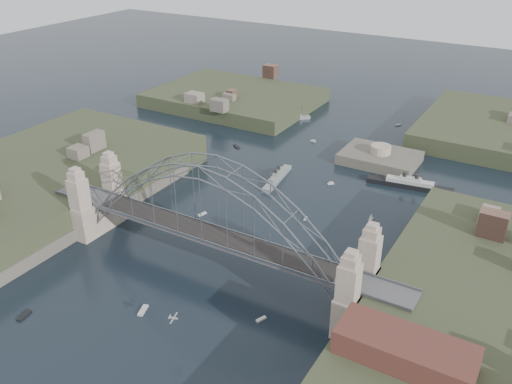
% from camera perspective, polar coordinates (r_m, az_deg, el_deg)
% --- Properties ---
extents(ground, '(500.00, 500.00, 0.00)m').
position_cam_1_polar(ground, '(115.47, -4.59, -7.96)').
color(ground, black).
rests_on(ground, ground).
extents(bridge, '(84.00, 13.80, 24.60)m').
position_cam_1_polar(bridge, '(108.85, -4.83, -2.65)').
color(bridge, '#545456').
rests_on(bridge, ground).
extents(shore_west, '(50.50, 90.00, 12.00)m').
position_cam_1_polar(shore_west, '(150.81, -22.83, -0.34)').
color(shore_west, '#333B23').
rests_on(shore_west, ground).
extents(shore_east, '(50.50, 90.00, 12.00)m').
position_cam_1_polar(shore_east, '(99.91, 24.76, -16.03)').
color(shore_east, '#333B23').
rests_on(shore_east, ground).
extents(headland_nw, '(60.00, 45.00, 9.00)m').
position_cam_1_polar(headland_nw, '(214.33, -2.23, 9.33)').
color(headland_nw, '#333B23').
rests_on(headland_nw, ground).
extents(fort_island, '(22.00, 16.00, 9.40)m').
position_cam_1_polar(fort_island, '(166.65, 12.76, 2.93)').
color(fort_island, '#555044').
rests_on(fort_island, ground).
extents(wharf_shed, '(20.00, 8.00, 4.00)m').
position_cam_1_polar(wharf_shed, '(84.87, 15.35, -15.63)').
color(wharf_shed, '#592D26').
rests_on(wharf_shed, shore_east).
extents(naval_cruiser_near, '(4.50, 17.27, 5.13)m').
position_cam_1_polar(naval_cruiser_near, '(151.18, 2.24, 1.51)').
color(naval_cruiser_near, gray).
rests_on(naval_cruiser_near, ground).
extents(naval_cruiser_far, '(11.32, 11.27, 4.74)m').
position_cam_1_polar(naval_cruiser_far, '(197.23, 3.68, 7.75)').
color(naval_cruiser_far, gray).
rests_on(naval_cruiser_far, ground).
extents(ocean_liner, '(23.08, 6.17, 5.61)m').
position_cam_1_polar(ocean_liner, '(152.86, 15.77, 0.77)').
color(ocean_liner, black).
rests_on(ocean_liner, ground).
extents(aeroplane, '(1.64, 2.90, 0.43)m').
position_cam_1_polar(aeroplane, '(94.35, -8.70, -12.89)').
color(aeroplane, '#AFB1B6').
extents(small_boat_a, '(1.38, 2.57, 0.45)m').
position_cam_1_polar(small_boat_a, '(134.82, -5.66, -2.33)').
color(small_boat_a, '#BABAB6').
rests_on(small_boat_a, ground).
extents(small_boat_b, '(0.79, 1.68, 0.45)m').
position_cam_1_polar(small_boat_b, '(132.83, 5.20, -2.79)').
color(small_boat_b, '#BABAB6').
rests_on(small_boat_b, ground).
extents(small_boat_c, '(1.94, 3.24, 0.45)m').
position_cam_1_polar(small_boat_c, '(106.22, -11.73, -12.03)').
color(small_boat_c, '#BABAB6').
rests_on(small_boat_c, ground).
extents(small_boat_d, '(1.18, 2.03, 2.38)m').
position_cam_1_polar(small_boat_d, '(134.20, 11.96, -2.59)').
color(small_boat_d, '#BABAB6').
rests_on(small_boat_d, ground).
extents(small_boat_e, '(3.39, 2.89, 0.45)m').
position_cam_1_polar(small_boat_e, '(173.32, -2.03, 4.76)').
color(small_boat_e, '#BABAB6').
rests_on(small_boat_e, ground).
extents(small_boat_f, '(1.71, 1.68, 1.43)m').
position_cam_1_polar(small_boat_f, '(150.45, 7.81, 0.91)').
color(small_boat_f, '#BABAB6').
rests_on(small_boat_f, ground).
extents(small_boat_h, '(1.76, 0.63, 1.43)m').
position_cam_1_polar(small_boat_h, '(178.32, 5.99, 5.34)').
color(small_boat_h, '#BABAB6').
rests_on(small_boat_h, ground).
extents(small_boat_i, '(2.72, 2.38, 1.43)m').
position_cam_1_polar(small_boat_i, '(114.38, 14.16, -9.04)').
color(small_boat_i, '#BABAB6').
rests_on(small_boat_i, ground).
extents(small_boat_j, '(1.57, 3.23, 0.45)m').
position_cam_1_polar(small_boat_j, '(111.51, -23.09, -11.81)').
color(small_boat_j, '#BABAB6').
rests_on(small_boat_j, ground).
extents(small_boat_k, '(1.77, 2.14, 0.45)m').
position_cam_1_polar(small_boat_k, '(197.87, 14.65, 6.79)').
color(small_boat_k, '#BABAB6').
rests_on(small_boat_k, ground).
extents(small_boat_l, '(2.40, 1.64, 2.38)m').
position_cam_1_polar(small_boat_l, '(154.64, -9.97, 1.75)').
color(small_boat_l, '#BABAB6').
rests_on(small_boat_l, ground).
extents(small_boat_m, '(1.39, 2.13, 0.45)m').
position_cam_1_polar(small_boat_m, '(102.19, 0.55, -13.17)').
color(small_boat_m, '#BABAB6').
rests_on(small_boat_m, ground).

